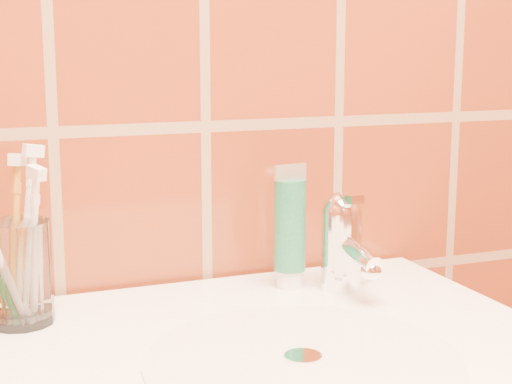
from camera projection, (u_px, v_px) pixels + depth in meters
name	position (u px, v px, depth m)	size (l,w,h in m)	color
glass_tumbler	(19.00, 273.00, 0.82)	(0.07, 0.07, 0.11)	white
toothpaste_tube	(290.00, 230.00, 0.94)	(0.04, 0.04, 0.15)	white
faucet	(343.00, 238.00, 0.93)	(0.05, 0.11, 0.12)	white
toothbrush_1	(33.00, 246.00, 0.82)	(0.04, 0.05, 0.18)	white
toothbrush_3	(26.00, 234.00, 0.83)	(0.05, 0.03, 0.20)	white
toothbrush_4	(16.00, 239.00, 0.83)	(0.04, 0.04, 0.19)	#C48022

